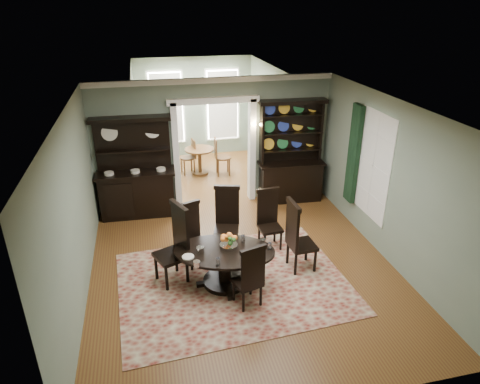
{
  "coord_description": "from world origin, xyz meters",
  "views": [
    {
      "loc": [
        -1.54,
        -6.38,
        4.61
      ],
      "look_at": [
        0.06,
        0.6,
        1.31
      ],
      "focal_mm": 32.0,
      "sensor_mm": 36.0,
      "label": 1
    }
  ],
  "objects_px": {
    "dining_table": "(225,261)",
    "sideboard": "(137,182)",
    "parlor_table": "(200,158)",
    "welsh_dresser": "(290,165)"
  },
  "relations": [
    {
      "from": "welsh_dresser",
      "to": "parlor_table",
      "type": "distance_m",
      "value": 2.88
    },
    {
      "from": "sideboard",
      "to": "welsh_dresser",
      "type": "distance_m",
      "value": 3.64
    },
    {
      "from": "sideboard",
      "to": "welsh_dresser",
      "type": "height_order",
      "value": "welsh_dresser"
    },
    {
      "from": "welsh_dresser",
      "to": "parlor_table",
      "type": "height_order",
      "value": "welsh_dresser"
    },
    {
      "from": "dining_table",
      "to": "welsh_dresser",
      "type": "relative_size",
      "value": 0.8
    },
    {
      "from": "welsh_dresser",
      "to": "parlor_table",
      "type": "relative_size",
      "value": 3.04
    },
    {
      "from": "dining_table",
      "to": "parlor_table",
      "type": "xyz_separation_m",
      "value": [
        0.29,
        5.15,
        0.02
      ]
    },
    {
      "from": "dining_table",
      "to": "sideboard",
      "type": "bearing_deg",
      "value": 130.73
    },
    {
      "from": "sideboard",
      "to": "parlor_table",
      "type": "height_order",
      "value": "sideboard"
    },
    {
      "from": "sideboard",
      "to": "parlor_table",
      "type": "distance_m",
      "value": 2.73
    }
  ]
}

